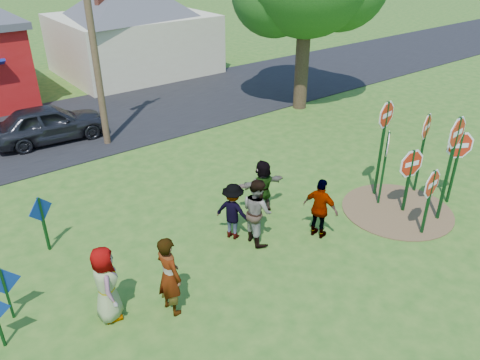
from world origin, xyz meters
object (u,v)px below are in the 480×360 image
at_px(stop_sign_b, 385,125).
at_px(stop_sign_d, 425,134).
at_px(stop_sign_c, 454,146).
at_px(utility_pole, 91,30).
at_px(person_a, 106,284).
at_px(suv, 49,123).
at_px(person_b, 169,275).
at_px(stop_sign_a, 431,189).

xyz_separation_m(stop_sign_b, stop_sign_d, (1.18, -0.63, -0.37)).
relative_size(stop_sign_c, utility_pole, 0.40).
bearing_deg(stop_sign_b, person_a, 171.13).
xyz_separation_m(suv, utility_pole, (1.62, -1.53, 3.51)).
bearing_deg(stop_sign_b, utility_pole, 111.08).
bearing_deg(person_b, utility_pole, -21.83).
relative_size(person_b, suv, 0.44).
xyz_separation_m(stop_sign_a, stop_sign_d, (1.90, 1.53, 0.58)).
bearing_deg(stop_sign_a, stop_sign_b, 65.59).
xyz_separation_m(person_a, person_b, (1.13, -0.63, 0.06)).
bearing_deg(stop_sign_a, stop_sign_c, 2.55).
height_order(stop_sign_a, stop_sign_b, stop_sign_b).
bearing_deg(stop_sign_a, person_a, 158.35).
bearing_deg(suv, utility_pole, -128.68).
bearing_deg(stop_sign_d, suv, 108.95).
distance_m(stop_sign_b, person_b, 7.76).
height_order(person_a, utility_pole, utility_pole).
height_order(stop_sign_d, utility_pole, utility_pole).
height_order(stop_sign_b, stop_sign_d, stop_sign_b).
height_order(stop_sign_d, person_a, stop_sign_d).
relative_size(stop_sign_a, stop_sign_c, 0.63).
height_order(stop_sign_b, person_a, stop_sign_b).
relative_size(stop_sign_b, utility_pole, 0.39).
bearing_deg(stop_sign_a, stop_sign_d, 32.78).
bearing_deg(stop_sign_c, stop_sign_a, -176.51).
xyz_separation_m(person_a, utility_pole, (3.74, 8.79, 3.40)).
xyz_separation_m(stop_sign_c, suv, (-6.90, 12.42, -1.53)).
bearing_deg(suv, stop_sign_a, -150.09).
distance_m(stop_sign_d, suv, 13.57).
relative_size(stop_sign_a, suv, 0.49).
relative_size(stop_sign_a, person_a, 1.18).
relative_size(stop_sign_a, person_b, 1.09).
bearing_deg(stop_sign_c, person_b, 164.40).
relative_size(stop_sign_b, person_a, 1.82).
bearing_deg(stop_sign_c, suv, 113.97).
bearing_deg(person_b, suv, -11.51).
xyz_separation_m(stop_sign_a, utility_pole, (-4.28, 11.03, 2.89)).
xyz_separation_m(stop_sign_b, suv, (-6.62, 10.41, -1.57)).
distance_m(stop_sign_b, person_a, 8.86).
distance_m(stop_sign_b, stop_sign_d, 1.39).
xyz_separation_m(stop_sign_a, person_b, (-6.90, 1.61, -0.45)).
relative_size(stop_sign_b, stop_sign_c, 0.98).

